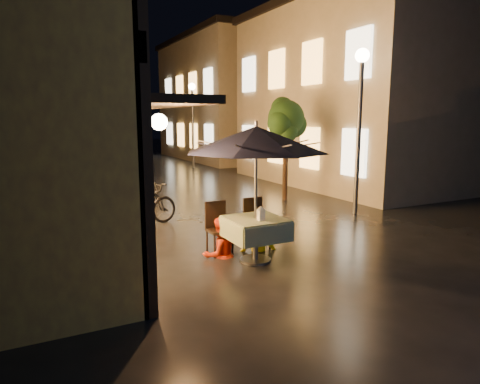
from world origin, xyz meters
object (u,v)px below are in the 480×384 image
person_orange (219,219)px  person_yellow (258,214)px  cafe_table (255,229)px  bicycle_0 (140,206)px  table_lantern (261,212)px  patio_umbrella (256,139)px  streetlamp_near (360,102)px

person_orange → person_yellow: size_ratio=1.01×
cafe_table → bicycle_0: (-1.22, 3.32, -0.08)m
person_orange → bicycle_0: bearing=-80.8°
table_lantern → person_orange: (-0.45, 0.74, -0.22)m
person_orange → table_lantern: bearing=114.8°
patio_umbrella → table_lantern: 1.24m
table_lantern → cafe_table: bearing=90.0°
streetlamp_near → patio_umbrella: streetlamp_near is taller
person_orange → bicycle_0: (-0.78, 2.77, -0.20)m
bicycle_0 → patio_umbrella: bearing=-175.3°
cafe_table → bicycle_0: bearing=110.2°
person_yellow → patio_umbrella: bearing=74.3°
cafe_table → person_orange: size_ratio=0.71×
bicycle_0 → person_orange: bearing=-179.8°
patio_umbrella → bicycle_0: bearing=110.2°
person_yellow → streetlamp_near: bearing=-140.6°
streetlamp_near → table_lantern: streetlamp_near is taller
patio_umbrella → person_orange: size_ratio=1.77×
person_yellow → person_orange: bearing=18.3°
person_yellow → bicycle_0: size_ratio=0.72×
person_orange → cafe_table: bearing=122.8°
patio_umbrella → streetlamp_near: bearing=26.9°
cafe_table → patio_umbrella: patio_umbrella is taller
cafe_table → person_orange: (-0.45, 0.55, 0.12)m
person_yellow → bicycle_0: 3.19m
streetlamp_near → cafe_table: size_ratio=4.27×
streetlamp_near → table_lantern: 5.21m
patio_umbrella → table_lantern: (0.00, -0.19, -1.23)m
patio_umbrella → bicycle_0: size_ratio=1.29×
cafe_table → bicycle_0: size_ratio=0.52×
table_lantern → bicycle_0: bearing=109.2°
cafe_table → table_lantern: (0.00, -0.19, 0.33)m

